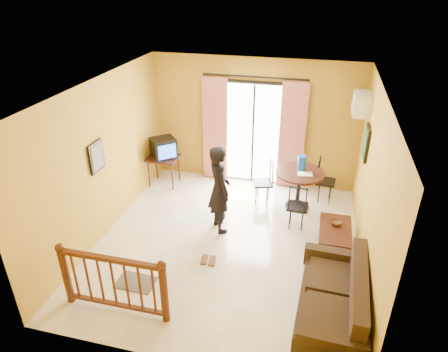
% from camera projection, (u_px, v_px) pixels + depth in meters
% --- Properties ---
extents(ground, '(5.00, 5.00, 0.00)m').
position_uv_depth(ground, '(226.00, 243.00, 7.15)').
color(ground, beige).
rests_on(ground, ground).
extents(room_shell, '(5.00, 5.00, 5.00)m').
position_uv_depth(room_shell, '(227.00, 157.00, 6.36)').
color(room_shell, white).
rests_on(room_shell, ground).
extents(balcony_door, '(2.25, 0.14, 2.46)m').
position_uv_depth(balcony_door, '(253.00, 133.00, 8.69)').
color(balcony_door, black).
rests_on(balcony_door, ground).
extents(tv_table, '(0.66, 0.55, 0.66)m').
position_uv_depth(tv_table, '(163.00, 160.00, 8.88)').
color(tv_table, black).
rests_on(tv_table, ground).
extents(television, '(0.66, 0.66, 0.44)m').
position_uv_depth(television, '(164.00, 148.00, 8.73)').
color(television, black).
rests_on(television, tv_table).
extents(picture_left, '(0.05, 0.42, 0.52)m').
position_uv_depth(picture_left, '(97.00, 157.00, 6.74)').
color(picture_left, black).
rests_on(picture_left, room_shell).
extents(dining_table, '(0.97, 0.97, 0.81)m').
position_uv_depth(dining_table, '(299.00, 179.00, 7.95)').
color(dining_table, black).
rests_on(dining_table, ground).
extents(water_jug, '(0.16, 0.16, 0.31)m').
position_uv_depth(water_jug, '(302.00, 163.00, 7.88)').
color(water_jug, blue).
rests_on(water_jug, dining_table).
extents(serving_tray, '(0.30, 0.21, 0.02)m').
position_uv_depth(serving_tray, '(305.00, 174.00, 7.76)').
color(serving_tray, white).
rests_on(serving_tray, dining_table).
extents(dining_chairs, '(1.72, 1.55, 0.95)m').
position_uv_depth(dining_chairs, '(293.00, 209.00, 8.17)').
color(dining_chairs, black).
rests_on(dining_chairs, ground).
extents(air_conditioner, '(0.31, 0.60, 0.40)m').
position_uv_depth(air_conditioner, '(361.00, 104.00, 7.38)').
color(air_conditioner, white).
rests_on(air_conditioner, room_shell).
extents(botanical_print, '(0.05, 0.50, 0.60)m').
position_uv_depth(botanical_print, '(366.00, 143.00, 7.03)').
color(botanical_print, black).
rests_on(botanical_print, room_shell).
extents(coffee_table, '(0.54, 0.97, 0.43)m').
position_uv_depth(coffee_table, '(335.00, 236.00, 6.88)').
color(coffee_table, black).
rests_on(coffee_table, ground).
extents(bowl, '(0.26, 0.26, 0.06)m').
position_uv_depth(bowl, '(336.00, 223.00, 6.92)').
color(bowl, '#56321D').
rests_on(bowl, coffee_table).
extents(sofa, '(0.91, 1.85, 0.87)m').
position_uv_depth(sofa, '(335.00, 303.00, 5.43)').
color(sofa, '#302012').
rests_on(sofa, ground).
extents(standing_person, '(0.68, 0.73, 1.68)m').
position_uv_depth(standing_person, '(219.00, 189.00, 7.18)').
color(standing_person, black).
rests_on(standing_person, ground).
extents(stair_balustrade, '(1.63, 0.13, 1.04)m').
position_uv_depth(stair_balustrade, '(113.00, 280.00, 5.50)').
color(stair_balustrade, '#471E0F').
rests_on(stair_balustrade, ground).
extents(doormat, '(0.61, 0.42, 0.02)m').
position_uv_depth(doormat, '(136.00, 282.00, 6.25)').
color(doormat, '#514C41').
rests_on(doormat, ground).
extents(sandals, '(0.27, 0.26, 0.03)m').
position_uv_depth(sandals, '(208.00, 260.00, 6.71)').
color(sandals, '#56321D').
rests_on(sandals, ground).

